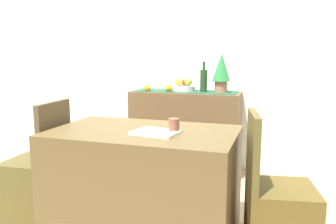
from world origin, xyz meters
TOP-DOWN VIEW (x-y plane):
  - ground_plane at (0.00, 0.00)m, footprint 6.40×6.40m
  - room_wall_rear at (0.00, 1.18)m, footprint 6.40×0.06m
  - sideboard_console at (0.08, 0.92)m, footprint 1.13×0.42m
  - table_runner at (0.08, 0.92)m, footprint 1.06×0.32m
  - fruit_bowl at (0.06, 0.92)m, footprint 0.23×0.23m
  - apple_upper at (0.05, 0.98)m, footprint 0.06×0.06m
  - apple_right at (0.01, 0.89)m, footprint 0.08×0.08m
  - apple_left at (0.10, 0.93)m, footprint 0.08×0.08m
  - wine_bottle at (0.27, 0.92)m, footprint 0.07×0.07m
  - potted_plant at (0.45, 0.92)m, footprint 0.18×0.18m
  - orange_loose_end at (-0.09, 0.85)m, footprint 0.07×0.07m
  - orange_loose_far at (-0.34, 0.89)m, footprint 0.07×0.07m
  - orange_loose_mid at (-0.31, 0.82)m, footprint 0.07×0.07m
  - dining_table at (0.15, -0.45)m, footprint 1.23×0.75m
  - open_book at (0.27, -0.52)m, footprint 0.30×0.24m
  - coffee_cup at (0.37, -0.47)m, footprint 0.07×0.07m
  - chair_near_window at (-0.73, -0.45)m, footprint 0.42×0.42m
  - chair_by_corner at (1.03, -0.45)m, footprint 0.46×0.46m

SIDE VIEW (x-z plane):
  - ground_plane at x=0.00m, z-range -0.02..0.00m
  - chair_near_window at x=-0.73m, z-range -0.18..0.72m
  - chair_by_corner at x=1.03m, z-range -0.18..0.72m
  - dining_table at x=0.15m, z-range 0.00..0.74m
  - sideboard_console at x=0.08m, z-range 0.00..0.86m
  - open_book at x=0.27m, z-range 0.74..0.76m
  - coffee_cup at x=0.37m, z-range 0.74..0.84m
  - table_runner at x=0.08m, z-range 0.86..0.86m
  - orange_loose_mid at x=-0.31m, z-range 0.86..0.92m
  - orange_loose_far at x=-0.34m, z-range 0.86..0.93m
  - fruit_bowl at x=0.06m, z-range 0.86..0.92m
  - orange_loose_end at x=-0.09m, z-range 0.86..0.93m
  - apple_upper at x=0.05m, z-range 0.92..0.98m
  - apple_right at x=0.01m, z-range 0.92..0.99m
  - apple_left at x=0.10m, z-range 0.92..1.00m
  - wine_bottle at x=0.27m, z-range 0.82..1.14m
  - potted_plant at x=0.45m, z-range 0.88..1.28m
  - room_wall_rear at x=0.00m, z-range 0.00..2.70m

